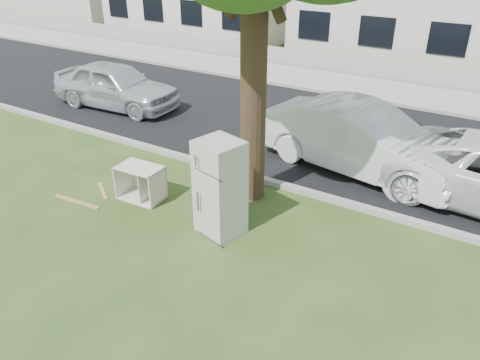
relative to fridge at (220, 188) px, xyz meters
The scene contains 13 objects.
ground 1.01m from the fridge, 50.86° to the right, with size 120.00×120.00×0.00m, color #2B4619.
road 5.84m from the fridge, 88.01° to the left, with size 120.00×7.00×0.01m, color black.
kerb_near 2.41m from the fridge, 84.82° to the left, with size 120.00×0.18×0.12m, color gray.
kerb_far 9.36m from the fridge, 88.77° to the left, with size 120.00×0.18×0.12m, color gray.
sidewalk 10.80m from the fridge, 88.93° to the left, with size 120.00×2.80×0.01m, color gray.
low_wall 12.37m from the fridge, 89.07° to the left, with size 120.00×0.15×0.70m, color gray.
fridge is the anchor object (origin of this frame).
cabinet 2.28m from the fridge, behind, with size 0.99×0.61×0.77m, color white.
plank_a 3.51m from the fridge, 167.36° to the right, with size 1.22×0.10×0.02m, color #9B814B.
plank_b 3.33m from the fridge, behind, with size 0.82×0.08×0.02m, color #A08053.
plank_c 2.44m from the fridge, behind, with size 0.79×0.09×0.02m, color #A77E5D.
car_center 4.23m from the fridge, 70.78° to the left, with size 1.74×4.98×1.64m, color silver.
car_left 8.25m from the fridge, 148.39° to the left, with size 1.75×4.36×1.48m, color #B4B7BC.
Camera 1 is at (4.14, -6.11, 5.25)m, focal length 35.00 mm.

